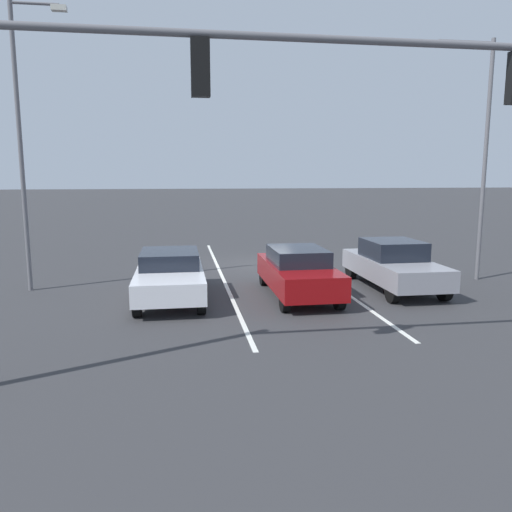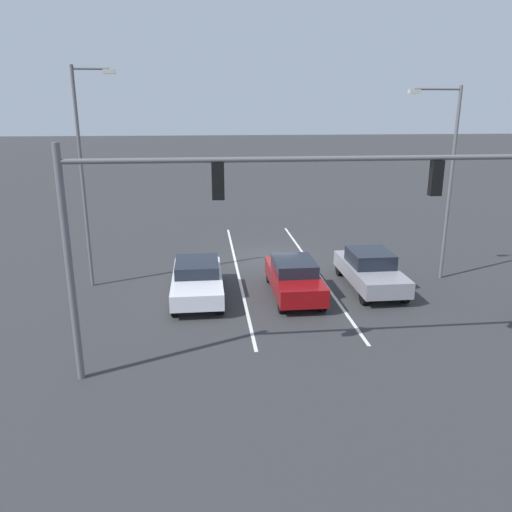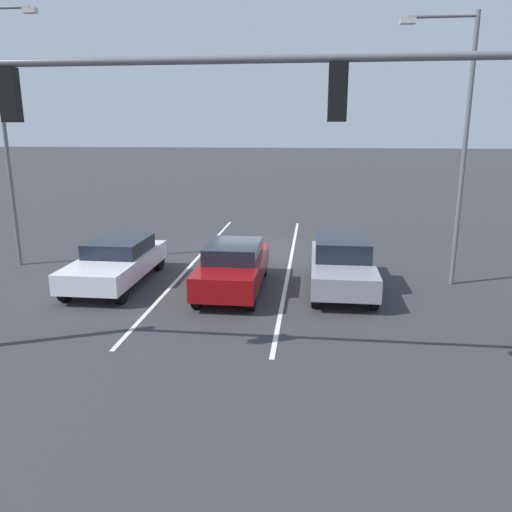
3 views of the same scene
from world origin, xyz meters
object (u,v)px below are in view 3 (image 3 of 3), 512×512
at_px(car_gray_leftlane_front, 342,264).
at_px(traffic_signal_gantry, 31,130).
at_px(street_lamp_right_shoulder, 8,125).
at_px(car_white_rightlane_front, 117,261).
at_px(street_lamp_left_shoulder, 458,134).
at_px(car_maroon_midlane_front, 233,266).

relative_size(car_gray_leftlane_front, traffic_signal_gantry, 0.35).
bearing_deg(street_lamp_right_shoulder, traffic_signal_gantry, 124.56).
distance_m(car_white_rightlane_front, street_lamp_left_shoulder, 11.29).
bearing_deg(traffic_signal_gantry, car_gray_leftlane_front, -134.44).
bearing_deg(street_lamp_right_shoulder, car_gray_leftlane_front, 172.41).
bearing_deg(traffic_signal_gantry, car_white_rightlane_front, -80.09).
xyz_separation_m(car_maroon_midlane_front, street_lamp_left_shoulder, (-6.65, -1.45, 3.96)).
bearing_deg(car_gray_leftlane_front, traffic_signal_gantry, 45.56).
bearing_deg(car_maroon_midlane_front, traffic_signal_gantry, 63.80).
height_order(car_white_rightlane_front, car_gray_leftlane_front, car_gray_leftlane_front).
xyz_separation_m(car_gray_leftlane_front, street_lamp_left_shoulder, (-3.32, -0.89, 3.93)).
bearing_deg(traffic_signal_gantry, car_maroon_midlane_front, -116.20).
bearing_deg(street_lamp_right_shoulder, car_maroon_midlane_front, 165.67).
bearing_deg(car_gray_leftlane_front, street_lamp_left_shoulder, -164.98).
bearing_deg(street_lamp_right_shoulder, car_white_rightlane_front, 157.45).
height_order(car_white_rightlane_front, street_lamp_left_shoulder, street_lamp_left_shoulder).
xyz_separation_m(car_gray_leftlane_front, traffic_signal_gantry, (6.13, 6.25, 4.04)).
bearing_deg(street_lamp_left_shoulder, car_maroon_midlane_front, 12.28).
distance_m(car_white_rightlane_front, traffic_signal_gantry, 7.33).
relative_size(car_maroon_midlane_front, car_gray_leftlane_front, 0.95).
height_order(car_maroon_midlane_front, car_gray_leftlane_front, car_gray_leftlane_front).
bearing_deg(street_lamp_right_shoulder, street_lamp_left_shoulder, 177.53).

